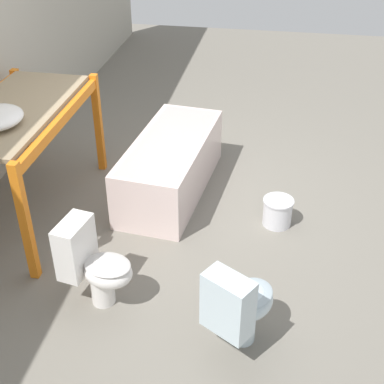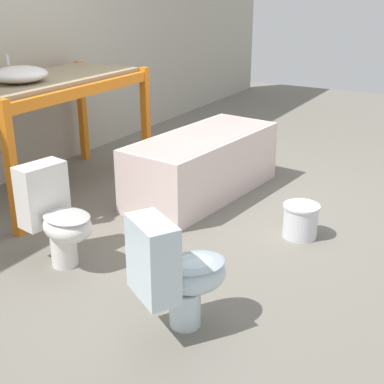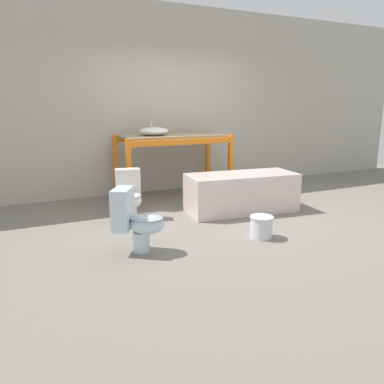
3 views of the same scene
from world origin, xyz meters
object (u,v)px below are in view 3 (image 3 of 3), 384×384
(toilet_far, at_px, (136,219))
(bucket_white, at_px, (261,226))
(bathtub_main, at_px, (242,190))
(toilet_near, at_px, (129,195))
(sink_basin, at_px, (154,131))

(toilet_far, distance_m, bucket_white, 1.49)
(toilet_far, height_order, bucket_white, toilet_far)
(bathtub_main, height_order, toilet_near, toilet_near)
(sink_basin, distance_m, bucket_white, 2.53)
(bathtub_main, relative_size, bucket_white, 5.95)
(toilet_far, bearing_deg, toilet_near, 18.77)
(sink_basin, height_order, toilet_far, sink_basin)
(toilet_near, relative_size, bucket_white, 2.48)
(bathtub_main, xyz_separation_m, toilet_far, (-1.85, -0.86, 0.04))
(sink_basin, xyz_separation_m, toilet_near, (-0.71, -0.97, -0.76))
(toilet_near, height_order, bucket_white, toilet_near)
(toilet_far, bearing_deg, bathtub_main, -33.98)
(sink_basin, bearing_deg, toilet_far, -114.64)
(bucket_white, bearing_deg, sink_basin, 102.53)
(sink_basin, distance_m, toilet_near, 1.42)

